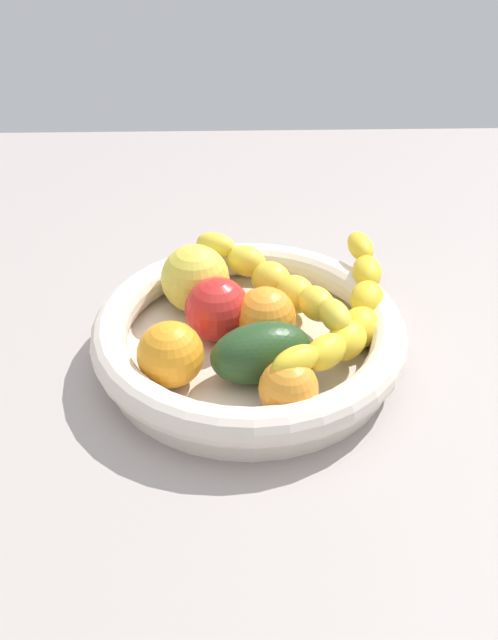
# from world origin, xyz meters

# --- Properties ---
(kitchen_counter) EXTENTS (1.20, 1.20, 0.03)m
(kitchen_counter) POSITION_xyz_m (0.00, 0.00, 0.01)
(kitchen_counter) COLOR #A19692
(kitchen_counter) RESTS_ON ground
(fruit_bowl) EXTENTS (0.30, 0.30, 0.05)m
(fruit_bowl) POSITION_xyz_m (0.00, 0.00, 0.06)
(fruit_bowl) COLOR silver
(fruit_bowl) RESTS_ON kitchen_counter
(banana_draped_left) EXTENTS (0.13, 0.24, 0.06)m
(banana_draped_left) POSITION_xyz_m (0.10, 0.00, 0.08)
(banana_draped_left) COLOR yellow
(banana_draped_left) RESTS_ON fruit_bowl
(banana_draped_right) EXTENTS (0.16, 0.18, 0.05)m
(banana_draped_right) POSITION_xyz_m (0.03, 0.06, 0.08)
(banana_draped_right) COLOR yellow
(banana_draped_right) RESTS_ON fruit_bowl
(orange_front) EXTENTS (0.06, 0.06, 0.06)m
(orange_front) POSITION_xyz_m (0.02, 0.01, 0.08)
(orange_front) COLOR orange
(orange_front) RESTS_ON fruit_bowl
(orange_mid_left) EXTENTS (0.05, 0.05, 0.05)m
(orange_mid_left) POSITION_xyz_m (0.03, -0.09, 0.07)
(orange_mid_left) COLOR orange
(orange_mid_left) RESTS_ON fruit_bowl
(orange_mid_right) EXTENTS (0.06, 0.06, 0.06)m
(orange_mid_right) POSITION_xyz_m (-0.07, -0.05, 0.08)
(orange_mid_right) COLOR orange
(orange_mid_right) RESTS_ON fruit_bowl
(avocado_dark) EXTENTS (0.11, 0.08, 0.06)m
(avocado_dark) POSITION_xyz_m (0.01, -0.05, 0.07)
(avocado_dark) COLOR #254520
(avocado_dark) RESTS_ON fruit_bowl
(tomato_red) EXTENTS (0.06, 0.06, 0.06)m
(tomato_red) POSITION_xyz_m (-0.03, 0.02, 0.08)
(tomato_red) COLOR red
(tomato_red) RESTS_ON fruit_bowl
(apple_yellow) EXTENTS (0.07, 0.07, 0.07)m
(apple_yellow) POSITION_xyz_m (-0.05, 0.07, 0.08)
(apple_yellow) COLOR yellow
(apple_yellow) RESTS_ON fruit_bowl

